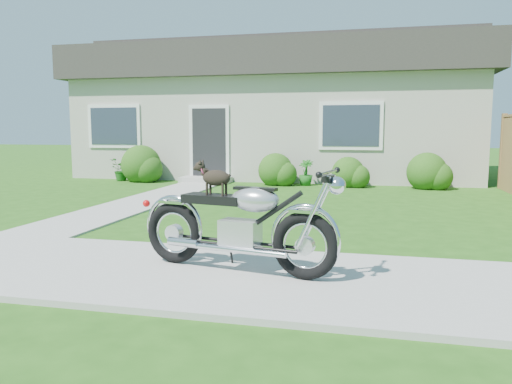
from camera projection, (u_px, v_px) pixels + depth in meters
The scene contains 8 objects.
ground at pixel (79, 266), 5.48m from camera, with size 80.00×80.00×0.00m, color #235114.
sidewalk at pixel (79, 264), 5.48m from camera, with size 24.00×2.20×0.04m, color #9E9B93.
walkway at pixel (150, 199), 10.65m from camera, with size 1.20×8.00×0.03m, color #9E9B93.
house at pixel (280, 110), 16.80m from camera, with size 12.60×7.03×4.50m.
shrub_row at pixel (268, 169), 13.56m from camera, with size 8.94×1.14×1.14m.
potted_plant_left at pixel (121, 170), 14.63m from camera, with size 0.59×0.51×0.65m, color #1A5416.
potted_plant_right at pixel (306, 173), 13.38m from camera, with size 0.39×0.39×0.69m, color #1C5D19.
motorcycle_with_dog at pixel (240, 224), 5.08m from camera, with size 2.21×0.75×1.12m.
Camera 1 is at (3.12, -4.75, 1.49)m, focal length 35.00 mm.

